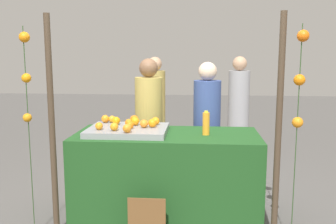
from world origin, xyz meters
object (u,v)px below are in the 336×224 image
Objects in this scene: stall_counter at (167,177)px; chalkboard_sign at (147,223)px; vendor_left at (149,132)px; juice_bottle at (206,123)px; vendor_right at (207,134)px; orange_0 at (130,125)px; orange_1 at (144,124)px.

stall_counter is 3.93× the size of chalkboard_sign.
juice_bottle is at bearing -47.99° from vendor_left.
vendor_left is (-0.16, 1.34, 0.55)m from chalkboard_sign.
stall_counter is 1.15× the size of vendor_right.
juice_bottle is (0.76, 0.06, 0.02)m from orange_0.
orange_0 is 1.17m from vendor_right.
juice_bottle is at bearing -0.98° from orange_1.
stall_counter is 0.70m from juice_bottle.
orange_0 is 0.15m from orange_1.
orange_1 is 0.17× the size of chalkboard_sign.
orange_0 reaches higher than stall_counter.
stall_counter is 0.67m from chalkboard_sign.
orange_0 is 0.05× the size of vendor_left.
stall_counter is 0.61m from orange_1.
orange_0 is (-0.37, -0.08, 0.56)m from stall_counter.
juice_bottle is 0.15× the size of vendor_right.
orange_1 is at bearing -176.09° from stall_counter.
stall_counter is 24.01× the size of orange_0.
vendor_left reaches higher than chalkboard_sign.
juice_bottle is at bearing -3.84° from stall_counter.
chalkboard_sign is at bearing -101.64° from stall_counter.
chalkboard_sign is (-0.13, -0.61, -0.23)m from stall_counter.
orange_1 is 0.05× the size of vendor_left.
vendor_left is at bearing 96.70° from chalkboard_sign.
orange_1 is at bearing -130.92° from vendor_right.
vendor_right reaches higher than juice_bottle.
orange_0 is at bearing -95.80° from vendor_left.
stall_counter is 0.90m from vendor_right.
orange_1 is at bearing 26.46° from orange_0.
vendor_right reaches higher than orange_0.
vendor_right reaches higher than chalkboard_sign.
orange_0 is 0.32× the size of juice_bottle.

